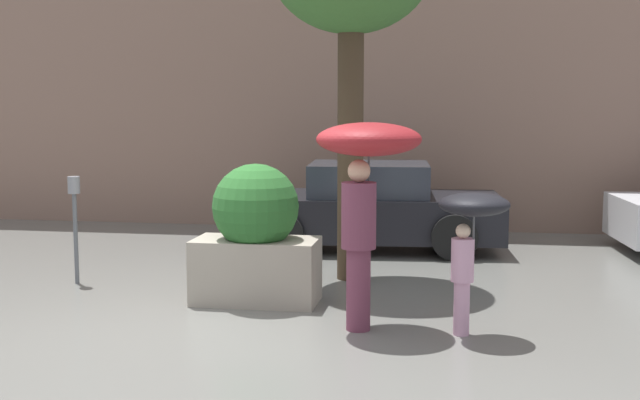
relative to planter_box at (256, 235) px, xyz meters
The scene contains 7 objects.
ground_plane 1.39m from the planter_box, 116.77° to the right, with size 40.00×40.00×0.00m, color slate.
building_facade 5.92m from the planter_box, 95.60° to the left, with size 18.00×0.30×6.00m.
planter_box is the anchor object (origin of this frame).
person_adult 1.69m from the planter_box, 31.93° to the right, with size 0.98×0.98×1.94m.
person_child 2.41m from the planter_box, 21.88° to the right, with size 0.64×0.64×1.32m.
parked_car_near 3.57m from the planter_box, 76.31° to the left, with size 3.93×2.15×1.25m.
parking_meter 2.38m from the planter_box, 167.12° to the left, with size 0.14×0.14×1.27m.
Camera 1 is at (2.59, -7.11, 2.11)m, focal length 45.00 mm.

